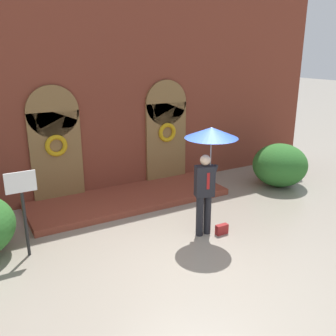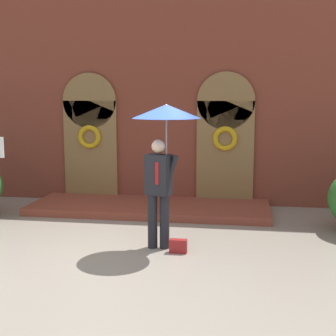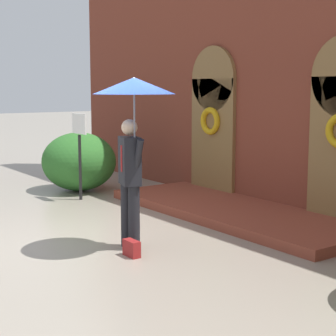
% 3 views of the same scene
% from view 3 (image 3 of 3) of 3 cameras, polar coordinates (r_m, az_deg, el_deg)
% --- Properties ---
extents(ground_plane, '(80.00, 80.00, 0.00)m').
position_cam_3_polar(ground_plane, '(8.26, -9.59, -7.56)').
color(ground_plane, gray).
extents(building_facade, '(14.00, 2.30, 5.60)m').
position_cam_3_polar(building_facade, '(10.44, 11.41, 10.52)').
color(building_facade, brown).
rests_on(building_facade, ground).
extents(person_with_umbrella, '(1.10, 1.10, 2.36)m').
position_cam_3_polar(person_with_umbrella, '(7.56, -3.57, 5.79)').
color(person_with_umbrella, black).
rests_on(person_with_umbrella, ground).
extents(handbag, '(0.28, 0.12, 0.22)m').
position_cam_3_polar(handbag, '(7.54, -3.72, -8.15)').
color(handbag, maroon).
rests_on(handbag, ground).
extents(sign_post, '(0.56, 0.06, 1.72)m').
position_cam_3_polar(sign_post, '(11.20, -8.98, 2.65)').
color(sign_post, black).
rests_on(sign_post, ground).
extents(shrub_left, '(1.67, 1.58, 1.26)m').
position_cam_3_polar(shrub_left, '(12.31, -9.03, 0.65)').
color(shrub_left, '#2D6B28').
rests_on(shrub_left, ground).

